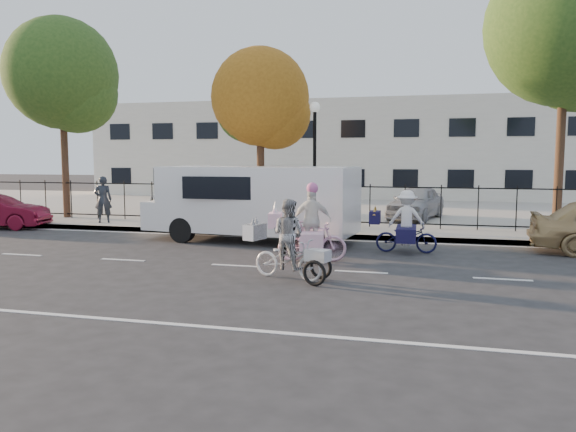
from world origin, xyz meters
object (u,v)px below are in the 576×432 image
(white_van, at_px, (254,200))
(pedestrian, at_px, (103,199))
(zebra_trike, at_px, (288,248))
(bull_bike, at_px, (405,228))
(lamppost, at_px, (315,142))
(lot_car_a, at_px, (185,195))
(lot_car_b, at_px, (223,198))
(lot_car_c, at_px, (244,198))
(lot_car_d, at_px, (416,202))
(unicorn_bike, at_px, (311,232))

(white_van, bearing_deg, pedestrian, 167.92)
(zebra_trike, height_order, bull_bike, zebra_trike)
(lamppost, height_order, lot_car_a, lamppost)
(pedestrian, distance_m, lot_car_b, 5.07)
(lot_car_c, bearing_deg, zebra_trike, -84.53)
(zebra_trike, bearing_deg, lot_car_c, 39.93)
(lot_car_a, height_order, lot_car_d, lot_car_a)
(lamppost, distance_m, pedestrian, 8.16)
(lamppost, bearing_deg, lot_car_c, 133.70)
(white_van, height_order, pedestrian, white_van)
(zebra_trike, xyz_separation_m, lot_car_a, (-7.90, 11.89, 0.22))
(white_van, xyz_separation_m, lot_car_c, (-2.83, 7.27, -0.50))
(lamppost, height_order, lot_car_c, lamppost)
(zebra_trike, relative_size, lot_car_a, 0.40)
(white_van, relative_size, lot_car_b, 1.33)
(white_van, bearing_deg, unicorn_bike, -43.73)
(unicorn_bike, distance_m, pedestrian, 10.23)
(lot_car_d, bearing_deg, unicorn_bike, -89.67)
(lot_car_a, bearing_deg, unicorn_bike, -61.61)
(white_van, xyz_separation_m, lot_car_a, (-5.56, 7.02, -0.39))
(bull_bike, distance_m, white_van, 4.70)
(lamppost, bearing_deg, lot_car_b, 146.61)
(unicorn_bike, bearing_deg, bull_bike, -59.24)
(lamppost, height_order, zebra_trike, lamppost)
(white_van, bearing_deg, lot_car_a, 134.31)
(lot_car_d, bearing_deg, lot_car_a, -169.12)
(bull_bike, xyz_separation_m, pedestrian, (-11.17, 3.02, 0.34))
(lot_car_a, xyz_separation_m, lot_car_b, (2.22, -0.99, -0.03))
(zebra_trike, xyz_separation_m, lot_car_d, (2.31, 11.31, 0.14))
(white_van, xyz_separation_m, lot_car_b, (-3.34, 6.03, -0.42))
(lamppost, xyz_separation_m, pedestrian, (-7.84, -0.86, -2.10))
(zebra_trike, bearing_deg, lot_car_b, 44.42)
(lot_car_c, bearing_deg, lamppost, -63.86)
(zebra_trike, relative_size, white_van, 0.30)
(lot_car_c, bearing_deg, lot_car_d, -23.92)
(white_van, height_order, lot_car_d, white_van)
(white_van, distance_m, lot_car_d, 7.95)
(lot_car_b, xyz_separation_m, lot_car_d, (7.99, 0.41, -0.04))
(pedestrian, bearing_deg, lot_car_c, -157.95)
(pedestrian, relative_size, lot_car_c, 0.46)
(lot_car_c, distance_m, lot_car_d, 7.52)
(white_van, bearing_deg, lamppost, 73.22)
(pedestrian, bearing_deg, lot_car_a, -133.55)
(bull_bike, bearing_deg, unicorn_bike, 129.73)
(pedestrian, relative_size, lot_car_a, 0.35)
(bull_bike, distance_m, lot_car_c, 11.01)
(lot_car_c, xyz_separation_m, lot_car_d, (7.47, -0.83, 0.04))
(lot_car_b, bearing_deg, pedestrian, -113.39)
(lot_car_c, bearing_deg, pedestrian, -143.77)
(lot_car_a, height_order, lot_car_b, lot_car_a)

